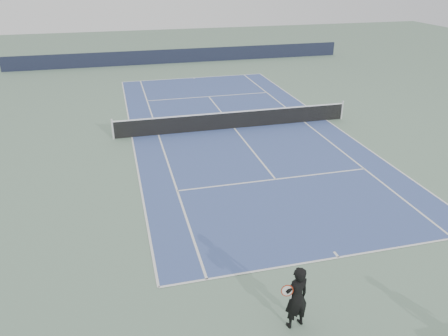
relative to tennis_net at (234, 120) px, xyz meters
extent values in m
plane|color=slate|center=(0.00, 0.00, -0.50)|extent=(80.00, 80.00, 0.00)
cube|color=#3C518E|center=(0.00, 0.00, -0.50)|extent=(10.97, 23.77, 0.01)
cylinder|color=silver|center=(-6.40, 0.00, 0.03)|extent=(0.10, 0.10, 1.07)
cylinder|color=silver|center=(6.40, 0.00, 0.03)|extent=(0.10, 0.10, 1.07)
cube|color=black|center=(0.00, 0.00, -0.04)|extent=(12.80, 0.03, 0.90)
cube|color=white|center=(0.00, 0.00, 0.43)|extent=(12.80, 0.04, 0.06)
cube|color=black|center=(0.00, 17.88, 0.10)|extent=(30.00, 0.25, 1.20)
imported|color=black|center=(-2.37, -14.08, 0.37)|extent=(0.74, 0.59, 1.75)
torus|color=#A0240D|center=(-2.65, -14.13, 0.68)|extent=(0.34, 0.18, 0.36)
cylinder|color=white|center=(-2.65, -14.13, 0.68)|extent=(0.29, 0.14, 0.32)
cylinder|color=white|center=(-2.53, -14.10, 0.42)|extent=(0.08, 0.13, 0.27)
camera|label=1|loc=(-6.08, -21.55, 7.64)|focal=35.00mm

